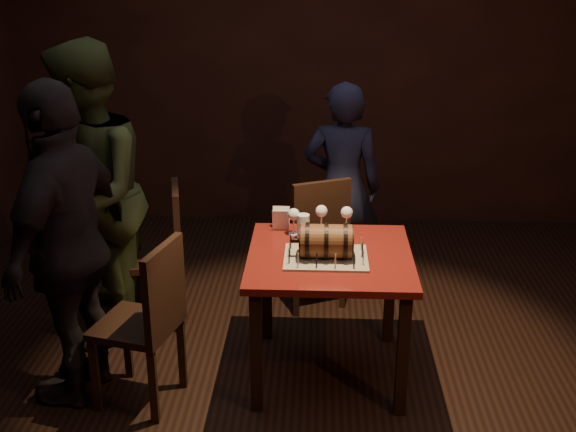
{
  "coord_description": "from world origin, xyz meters",
  "views": [
    {
      "loc": [
        0.12,
        -3.63,
        2.34
      ],
      "look_at": [
        -0.04,
        0.05,
        0.95
      ],
      "focal_mm": 45.0,
      "sensor_mm": 36.0,
      "label": 1
    }
  ],
  "objects": [
    {
      "name": "room_shell",
      "position": [
        0.0,
        0.0,
        1.4
      ],
      "size": [
        5.04,
        5.04,
        2.8
      ],
      "color": "black",
      "rests_on": "ground"
    },
    {
      "name": "pub_table",
      "position": [
        0.19,
        -0.0,
        0.64
      ],
      "size": [
        0.9,
        0.9,
        0.75
      ],
      "color": "#53100D",
      "rests_on": "ground"
    },
    {
      "name": "cake_board",
      "position": [
        0.17,
        -0.06,
        0.76
      ],
      "size": [
        0.45,
        0.35,
        0.01
      ],
      "primitive_type": "cube",
      "color": "gray",
      "rests_on": "pub_table"
    },
    {
      "name": "barrel_cake",
      "position": [
        0.17,
        -0.06,
        0.85
      ],
      "size": [
        0.34,
        0.2,
        0.2
      ],
      "color": "brown",
      "rests_on": "cake_board"
    },
    {
      "name": "birthday_candles",
      "position": [
        0.17,
        -0.06,
        0.8
      ],
      "size": [
        0.4,
        0.3,
        0.09
      ],
      "color": "#E2CC87",
      "rests_on": "cake_board"
    },
    {
      "name": "wine_glass_left",
      "position": [
        -0.02,
        0.28,
        0.87
      ],
      "size": [
        0.07,
        0.07,
        0.16
      ],
      "color": "silver",
      "rests_on": "pub_table"
    },
    {
      "name": "wine_glass_mid",
      "position": [
        0.14,
        0.34,
        0.87
      ],
      "size": [
        0.07,
        0.07,
        0.16
      ],
      "color": "silver",
      "rests_on": "pub_table"
    },
    {
      "name": "wine_glass_right",
      "position": [
        0.29,
        0.32,
        0.87
      ],
      "size": [
        0.07,
        0.07,
        0.16
      ],
      "color": "silver",
      "rests_on": "pub_table"
    },
    {
      "name": "pint_of_ale",
      "position": [
        0.04,
        0.21,
        0.82
      ],
      "size": [
        0.07,
        0.07,
        0.15
      ],
      "color": "silver",
      "rests_on": "pub_table"
    },
    {
      "name": "menu_card",
      "position": [
        -0.1,
        0.35,
        0.81
      ],
      "size": [
        0.1,
        0.05,
        0.13
      ],
      "primitive_type": null,
      "color": "white",
      "rests_on": "pub_table"
    },
    {
      "name": "chair_back",
      "position": [
        0.1,
        0.82,
        0.52
      ],
      "size": [
        0.53,
        0.53,
        0.93
      ],
      "color": "black",
      "rests_on": "ground"
    },
    {
      "name": "chair_left_rear",
      "position": [
        -0.87,
        0.57,
        0.52
      ],
      "size": [
        0.47,
        0.47,
        0.93
      ],
      "color": "black",
      "rests_on": "ground"
    },
    {
      "name": "chair_left_front",
      "position": [
        -0.75,
        -0.33,
        0.52
      ],
      "size": [
        0.49,
        0.49,
        0.93
      ],
      "color": "black",
      "rests_on": "ground"
    },
    {
      "name": "person_back",
      "position": [
        0.29,
        1.17,
        0.75
      ],
      "size": [
        0.58,
        0.41,
        1.49
      ],
      "primitive_type": "imported",
      "rotation": [
        0.0,
        0.0,
        3.05
      ],
      "color": "#191A32",
      "rests_on": "ground"
    },
    {
      "name": "person_left_rear",
      "position": [
        -1.26,
        0.39,
        0.93
      ],
      "size": [
        0.84,
        1.0,
        1.85
      ],
      "primitive_type": "imported",
      "rotation": [
        0.0,
        0.0,
        -1.4
      ],
      "color": "#353E1F",
      "rests_on": "ground"
    },
    {
      "name": "person_left_front",
      "position": [
        -1.17,
        -0.24,
        0.88
      ],
      "size": [
        0.65,
        1.1,
        1.75
      ],
      "primitive_type": "imported",
      "rotation": [
        0.0,
        0.0,
        -1.8
      ],
      "color": "black",
      "rests_on": "ground"
    }
  ]
}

